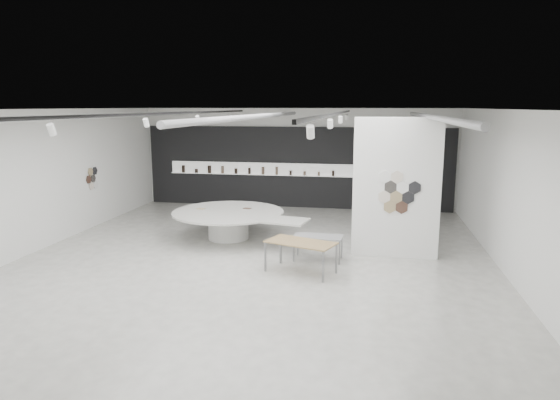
% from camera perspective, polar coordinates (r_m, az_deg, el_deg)
% --- Properties ---
extents(room, '(12.02, 14.02, 3.82)m').
position_cam_1_polar(room, '(12.44, -3.38, 2.34)').
color(room, beige).
rests_on(room, ground).
extents(back_wall_display, '(11.80, 0.27, 3.10)m').
position_cam_1_polar(back_wall_display, '(19.26, 1.58, 3.72)').
color(back_wall_display, black).
rests_on(back_wall_display, ground).
extents(partition_column, '(2.20, 0.38, 3.60)m').
position_cam_1_polar(partition_column, '(13.13, 13.13, 1.31)').
color(partition_column, white).
rests_on(partition_column, ground).
extents(display_island, '(4.43, 3.83, 0.84)m').
position_cam_1_polar(display_island, '(14.77, -5.72, -2.39)').
color(display_island, white).
rests_on(display_island, ground).
extents(sample_table_wood, '(1.77, 1.30, 0.75)m').
position_cam_1_polar(sample_table_wood, '(11.73, 2.38, -5.06)').
color(sample_table_wood, olive).
rests_on(sample_table_wood, ground).
extents(sample_table_stone, '(1.25, 0.67, 0.63)m').
position_cam_1_polar(sample_table_stone, '(12.74, 4.39, -4.35)').
color(sample_table_stone, gray).
rests_on(sample_table_stone, ground).
extents(kitchen_counter, '(1.69, 0.69, 1.32)m').
position_cam_1_polar(kitchen_counter, '(18.82, 11.94, 0.05)').
color(kitchen_counter, white).
rests_on(kitchen_counter, ground).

